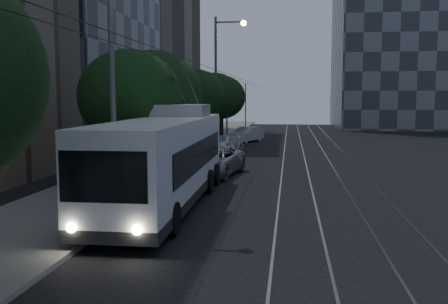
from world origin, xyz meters
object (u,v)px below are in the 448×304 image
car_white_d (252,132)px  streetlamp_near (123,55)px  car_white_c (246,135)px  streetlamp_far (221,71)px  trolleybus (165,160)px  car_white_a (220,150)px  pickup_silver (212,161)px  car_white_b (223,145)px

car_white_d → streetlamp_near: streetlamp_near is taller
car_white_c → streetlamp_far: size_ratio=0.42×
car_white_c → trolleybus: bearing=-66.6°
trolleybus → streetlamp_near: bearing=-114.2°
car_white_c → car_white_d: car_white_c is taller
car_white_c → streetlamp_far: 8.92m
car_white_a → streetlamp_near: streetlamp_near is taller
pickup_silver → streetlamp_far: size_ratio=0.54×
trolleybus → car_white_d: (1.01, 31.97, -1.15)m
car_white_d → streetlamp_near: size_ratio=0.40×
trolleybus → car_white_b: trolleybus is taller
trolleybus → streetlamp_far: (-0.68, 20.77, 4.47)m
car_white_b → car_white_c: bearing=104.0°
car_white_a → car_white_c: 12.88m
pickup_silver → car_white_d: size_ratio=1.49×
streetlamp_near → pickup_silver: bearing=80.8°
trolleybus → car_white_b: size_ratio=2.87×
car_white_a → trolleybus: bearing=-83.9°
trolleybus → car_white_c: (0.77, 27.60, -1.08)m
pickup_silver → streetlamp_far: streetlamp_far is taller
streetlamp_far → car_white_d: bearing=81.4°
car_white_b → car_white_c: 9.55m
streetlamp_far → streetlamp_near: bearing=-90.5°
streetlamp_near → car_white_c: bearing=86.8°
trolleybus → streetlamp_near: (-0.89, -2.05, 3.85)m
pickup_silver → car_white_a: 7.30m
car_white_b → car_white_a: bearing=-65.4°
car_white_a → streetlamp_near: size_ratio=0.40×
trolleybus → car_white_d: 32.00m
pickup_silver → streetlamp_far: bearing=104.2°
pickup_silver → car_white_c: bearing=98.2°
streetlamp_far → car_white_b: bearing=-79.8°
car_white_c → car_white_d: size_ratio=1.16×
trolleybus → pickup_silver: 7.56m
car_white_a → car_white_b: bearing=101.2°
pickup_silver → car_white_b: pickup_silver is taller
streetlamp_near → trolleybus: bearing=66.6°
car_white_d → streetlamp_far: streetlamp_far is taller
car_white_d → car_white_a: bearing=-73.3°
pickup_silver → car_white_d: bearing=97.6°
car_white_a → pickup_silver: bearing=-79.0°
car_white_d → streetlamp_far: (-1.69, -11.20, 5.62)m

